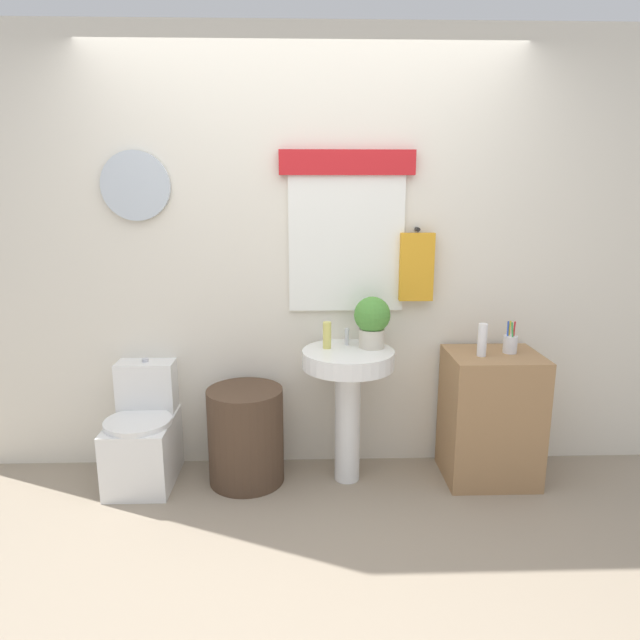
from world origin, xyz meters
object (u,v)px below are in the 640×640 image
object	(u,v)px
wooden_cabinet	(490,416)
toothbrush_cup	(510,344)
lotion_bottle	(482,340)
pedestal_sink	(348,383)
laundry_hamper	(246,435)
potted_plant	(372,320)
soap_bottle	(327,335)
toilet	(144,436)

from	to	relation	value
wooden_cabinet	toothbrush_cup	distance (m)	0.45
lotion_bottle	pedestal_sink	bearing A→B (deg)	176.97
laundry_hamper	potted_plant	xyz separation A→B (m)	(0.74, 0.06, 0.68)
wooden_cabinet	soap_bottle	world-z (taller)	soap_bottle
toilet	laundry_hamper	size ratio (longest dim) A/B	1.25
toilet	wooden_cabinet	size ratio (longest dim) A/B	0.92
laundry_hamper	pedestal_sink	xyz separation A→B (m)	(0.60, 0.00, 0.32)
soap_bottle	toothbrush_cup	size ratio (longest dim) A/B	0.84
pedestal_sink	soap_bottle	bearing A→B (deg)	157.38
lotion_bottle	toothbrush_cup	distance (m)	0.20
pedestal_sink	toothbrush_cup	bearing A→B (deg)	1.23
wooden_cabinet	potted_plant	bearing A→B (deg)	175.15
toilet	soap_bottle	distance (m)	1.24
lotion_bottle	laundry_hamper	bearing A→B (deg)	178.31
wooden_cabinet	lotion_bottle	distance (m)	0.49
potted_plant	wooden_cabinet	bearing A→B (deg)	-4.85
pedestal_sink	lotion_bottle	bearing A→B (deg)	-3.03
wooden_cabinet	lotion_bottle	world-z (taller)	lotion_bottle
potted_plant	toothbrush_cup	xyz separation A→B (m)	(0.80, -0.04, -0.14)
laundry_hamper	toothbrush_cup	distance (m)	1.63
soap_bottle	laundry_hamper	bearing A→B (deg)	-174.04
toilet	pedestal_sink	size ratio (longest dim) A/B	0.89
wooden_cabinet	laundry_hamper	bearing A→B (deg)	180.00
soap_bottle	toothbrush_cup	distance (m)	1.06
toilet	laundry_hamper	xyz separation A→B (m)	(0.60, -0.03, 0.01)
potted_plant	soap_bottle	bearing A→B (deg)	-177.80
toilet	lotion_bottle	distance (m)	2.05
toilet	wooden_cabinet	world-z (taller)	wooden_cabinet
wooden_cabinet	lotion_bottle	xyz separation A→B (m)	(-0.09, -0.04, 0.48)
pedestal_sink	laundry_hamper	bearing A→B (deg)	180.00
wooden_cabinet	soap_bottle	xyz separation A→B (m)	(-0.97, 0.05, 0.49)
pedestal_sink	potted_plant	bearing A→B (deg)	23.20
laundry_hamper	soap_bottle	world-z (taller)	soap_bottle
toothbrush_cup	pedestal_sink	bearing A→B (deg)	-178.77
laundry_hamper	wooden_cabinet	world-z (taller)	wooden_cabinet
potted_plant	toothbrush_cup	bearing A→B (deg)	-2.85
wooden_cabinet	soap_bottle	distance (m)	1.09
soap_bottle	toothbrush_cup	world-z (taller)	toothbrush_cup
toilet	potted_plant	world-z (taller)	potted_plant
soap_bottle	lotion_bottle	bearing A→B (deg)	-5.87
lotion_bottle	potted_plant	bearing A→B (deg)	170.77
laundry_hamper	toothbrush_cup	bearing A→B (deg)	0.75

